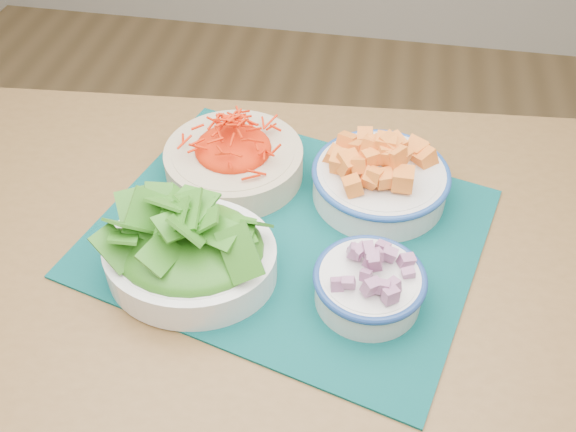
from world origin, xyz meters
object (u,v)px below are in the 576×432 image
object	(u,v)px
lettuce_bowl	(189,247)
onion_bowl	(369,281)
table	(263,306)
placemat	(288,232)
squash_bowl	(381,172)
carrot_bowl	(234,155)

from	to	relation	value
lettuce_bowl	onion_bowl	xyz separation A→B (m)	(0.24, -0.00, -0.01)
onion_bowl	table	bearing A→B (deg)	162.92
placemat	lettuce_bowl	xyz separation A→B (m)	(-0.11, -0.10, 0.05)
placemat	squash_bowl	world-z (taller)	squash_bowl
table	placemat	world-z (taller)	placemat
carrot_bowl	squash_bowl	size ratio (longest dim) A/B	1.22
lettuce_bowl	onion_bowl	distance (m)	0.24
lettuce_bowl	onion_bowl	size ratio (longest dim) A/B	1.60
lettuce_bowl	carrot_bowl	bearing A→B (deg)	87.97
placemat	onion_bowl	bearing A→B (deg)	-25.42
placemat	lettuce_bowl	world-z (taller)	lettuce_bowl
table	onion_bowl	distance (m)	0.22
carrot_bowl	squash_bowl	distance (m)	0.23
lettuce_bowl	onion_bowl	world-z (taller)	lettuce_bowl
placemat	lettuce_bowl	size ratio (longest dim) A/B	2.28
squash_bowl	onion_bowl	world-z (taller)	squash_bowl
table	lettuce_bowl	world-z (taller)	lettuce_bowl
placemat	carrot_bowl	world-z (taller)	carrot_bowl
carrot_bowl	lettuce_bowl	xyz separation A→B (m)	(-0.01, -0.21, 0.01)
carrot_bowl	onion_bowl	size ratio (longest dim) A/B	1.94
carrot_bowl	lettuce_bowl	size ratio (longest dim) A/B	1.22
table	carrot_bowl	size ratio (longest dim) A/B	4.26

